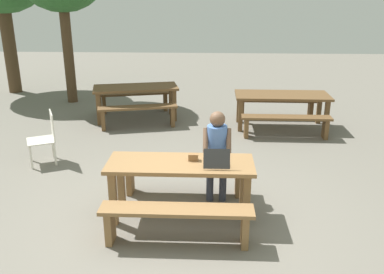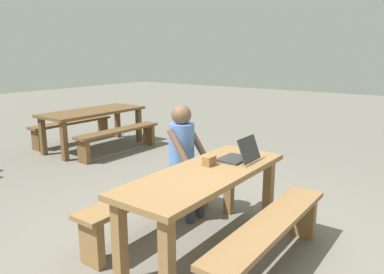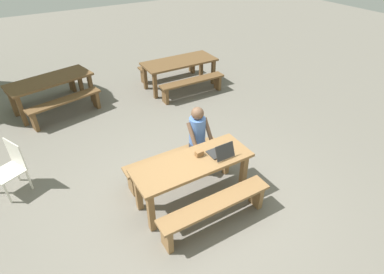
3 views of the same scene
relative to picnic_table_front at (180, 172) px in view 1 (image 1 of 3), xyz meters
The scene contains 14 objects.
ground_plane 0.63m from the picnic_table_front, ahead, with size 30.00×30.00×0.00m, color slate.
picnic_table_front is the anchor object (origin of this frame).
bench_near 0.69m from the picnic_table_front, 90.00° to the right, with size 1.76×0.30×0.46m.
bench_far 0.69m from the picnic_table_front, 90.00° to the left, with size 1.76×0.30×0.46m.
laptop 0.50m from the picnic_table_front, 11.03° to the right, with size 0.32×0.33×0.25m.
small_pouch 0.25m from the picnic_table_front, 24.16° to the left, with size 0.12×0.08×0.09m.
person_seated 0.76m from the picnic_table_front, 51.64° to the left, with size 0.39×0.40×1.25m.
plastic_chair 2.94m from the picnic_table_front, 144.82° to the left, with size 0.59×0.59×0.88m.
picnic_table_mid 4.48m from the picnic_table_front, 107.07° to the left, with size 1.99×1.18×0.76m.
bench_mid_south 3.85m from the picnic_table_front, 107.76° to the left, with size 1.70×0.67×0.48m.
bench_mid_north 5.12m from the picnic_table_front, 106.55° to the left, with size 1.70×0.67×0.48m.
picnic_table_rear 4.28m from the picnic_table_front, 63.92° to the left, with size 1.97×0.85×0.73m.
bench_rear_south 3.68m from the picnic_table_front, 59.26° to the left, with size 1.77×0.31×0.44m.
bench_rear_north 4.92m from the picnic_table_front, 67.41° to the left, with size 1.77×0.31×0.44m.
Camera 1 is at (0.36, -4.79, 2.80)m, focal length 38.89 mm.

